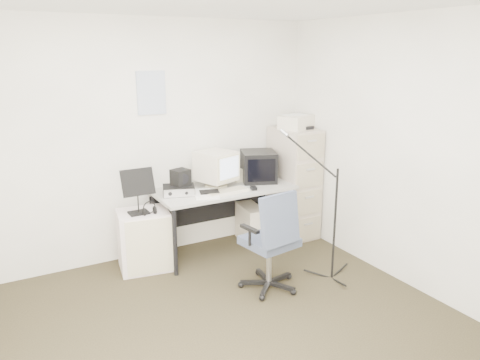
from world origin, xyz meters
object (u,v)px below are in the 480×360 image
filing_cabinet (294,183)px  office_chair (269,239)px  desk (224,220)px  side_cart (144,240)px

filing_cabinet → office_chair: size_ratio=1.33×
desk → side_cart: 0.92m
desk → office_chair: (-0.03, -0.97, 0.12)m
filing_cabinet → side_cart: filing_cabinet is taller
desk → side_cart: size_ratio=2.43×
filing_cabinet → side_cart: bearing=-179.2°
office_chair → side_cart: office_chair is taller
filing_cabinet → office_chair: 1.41m
office_chair → side_cart: size_ratio=1.58×
office_chair → filing_cabinet: bearing=36.9°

